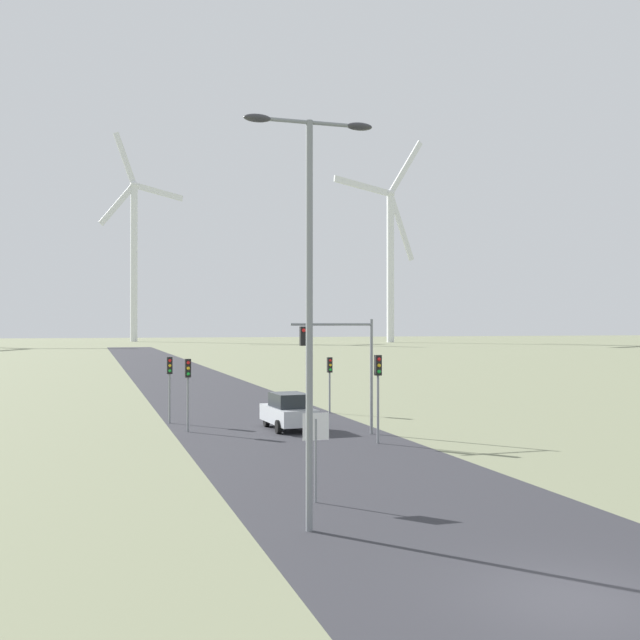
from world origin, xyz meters
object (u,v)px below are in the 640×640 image
traffic_light_post_mid_right (330,372)px  car_approaching (289,411)px  traffic_light_post_near_right (378,379)px  traffic_light_post_near_left (188,378)px  wind_turbine_center (390,249)px  traffic_light_post_mid_left (170,375)px  wind_turbine_left (134,247)px  traffic_light_mast_overhead (343,353)px  streetlamp (309,273)px  stop_sign_near (316,440)px

traffic_light_post_mid_right → car_approaching: traffic_light_post_mid_right is taller
traffic_light_post_near_right → car_approaching: traffic_light_post_near_right is taller
traffic_light_post_near_right → traffic_light_post_near_left: bearing=141.4°
traffic_light_post_near_left → wind_turbine_center: wind_turbine_center is taller
traffic_light_post_mid_left → wind_turbine_left: bearing=87.4°
car_approaching → traffic_light_post_near_right: bearing=-63.9°
traffic_light_post_near_right → traffic_light_post_mid_left: traffic_light_post_near_right is taller
traffic_light_post_near_left → traffic_light_mast_overhead: size_ratio=0.65×
traffic_light_post_near_right → traffic_light_post_mid_right: traffic_light_post_near_right is taller
traffic_light_post_mid_left → wind_turbine_center: bearing=63.9°
traffic_light_post_near_left → traffic_light_post_mid_right: size_ratio=1.08×
traffic_light_mast_overhead → wind_turbine_left: bearing=89.5°
traffic_light_post_near_right → traffic_light_post_mid_left: (-8.09, 9.59, -0.27)m
streetlamp → traffic_light_post_near_right: (6.83, 12.52, -3.68)m
traffic_light_post_near_right → wind_turbine_left: 212.34m
traffic_light_mast_overhead → car_approaching: bearing=126.0°
streetlamp → car_approaching: bearing=76.9°
traffic_light_mast_overhead → wind_turbine_left: wind_turbine_left is taller
traffic_light_post_near_right → traffic_light_post_mid_left: size_ratio=1.11×
traffic_light_mast_overhead → wind_turbine_center: bearing=66.8°
stop_sign_near → wind_turbine_center: size_ratio=0.04×
traffic_light_mast_overhead → wind_turbine_center: wind_turbine_center is taller
streetlamp → traffic_light_post_near_right: streetlamp is taller
streetlamp → car_approaching: size_ratio=2.49×
traffic_light_post_near_right → traffic_light_post_mid_left: 12.55m
traffic_light_post_near_right → traffic_light_mast_overhead: 3.01m
streetlamp → stop_sign_near: (1.04, 2.86, -4.70)m
streetlamp → wind_turbine_left: (7.99, 223.16, 23.08)m
traffic_light_post_mid_left → traffic_light_mast_overhead: (7.39, -6.86, 1.33)m
traffic_light_post_near_right → traffic_light_mast_overhead: traffic_light_mast_overhead is taller
car_approaching → wind_turbine_center: size_ratio=0.07×
streetlamp → car_approaching: 19.26m
traffic_light_mast_overhead → stop_sign_near: bearing=-112.4°
wind_turbine_center → traffic_light_post_mid_right: bearing=-113.7°
traffic_light_post_near_left → wind_turbine_left: (8.72, 204.60, 27.01)m
stop_sign_near → traffic_light_post_mid_right: (7.25, 21.09, 0.58)m
streetlamp → wind_turbine_left: 224.49m
traffic_light_post_mid_right → wind_turbine_left: 201.06m
traffic_light_post_near_right → traffic_light_mast_overhead: (-0.70, 2.73, 1.06)m
traffic_light_post_near_left → traffic_light_post_mid_left: size_ratio=1.01×
streetlamp → wind_turbine_center: wind_turbine_center is taller
traffic_light_mast_overhead → car_approaching: (-1.95, 2.69, -3.01)m
stop_sign_near → traffic_light_post_mid_left: (-2.29, 19.25, 0.74)m
streetlamp → traffic_light_post_mid_right: 25.67m
traffic_light_post_mid_right → wind_turbine_left: size_ratio=0.05×
stop_sign_near → streetlamp: bearing=-109.9°
traffic_light_post_near_left → traffic_light_post_near_right: size_ratio=0.91×
traffic_light_post_near_left → car_approaching: 5.24m
traffic_light_post_near_left → traffic_light_post_near_right: 9.68m
wind_turbine_left → wind_turbine_center: wind_turbine_left is taller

